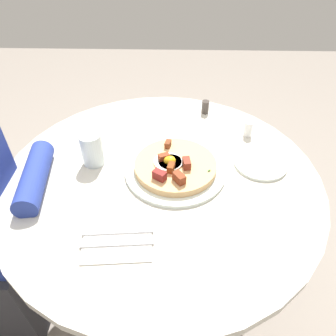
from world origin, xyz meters
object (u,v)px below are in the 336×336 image
object	(u,v)px
pizza_plate	(175,170)
water_glass	(92,149)
fork	(118,232)
pepper_shaker	(205,107)
bread_plate	(260,163)
knife	(117,244)
salt_shaker	(248,129)
breakfast_pizza	(175,165)
dining_table	(161,213)

from	to	relation	value
pizza_plate	water_glass	bearing A→B (deg)	-7.91
fork	pepper_shaker	xyz separation A→B (m)	(-0.25, -0.59, 0.02)
pizza_plate	bread_plate	size ratio (longest dim) A/B	1.87
water_glass	pepper_shaker	bearing A→B (deg)	-140.00
knife	salt_shaker	bearing A→B (deg)	-134.46
salt_shaker	pepper_shaker	world-z (taller)	salt_shaker
breakfast_pizza	fork	distance (m)	0.28
pizza_plate	water_glass	xyz separation A→B (m)	(0.26, -0.04, 0.05)
bread_plate	fork	bearing A→B (deg)	34.20
salt_shaker	pizza_plate	bearing A→B (deg)	38.02
bread_plate	breakfast_pizza	bearing A→B (deg)	8.86
pizza_plate	breakfast_pizza	distance (m)	0.02
dining_table	water_glass	xyz separation A→B (m)	(0.21, -0.05, 0.23)
fork	pizza_plate	bearing A→B (deg)	-125.55
pizza_plate	salt_shaker	distance (m)	0.32
water_glass	breakfast_pizza	bearing A→B (deg)	171.56
salt_shaker	dining_table	bearing A→B (deg)	35.73
fork	salt_shaker	bearing A→B (deg)	-136.92
fork	pepper_shaker	distance (m)	0.64
knife	water_glass	bearing A→B (deg)	-73.87
water_glass	pepper_shaker	distance (m)	0.48
breakfast_pizza	salt_shaker	world-z (taller)	breakfast_pizza
bread_plate	pepper_shaker	xyz separation A→B (m)	(0.16, -0.31, 0.02)
breakfast_pizza	pepper_shaker	xyz separation A→B (m)	(-0.11, -0.35, -0.00)
pizza_plate	pepper_shaker	xyz separation A→B (m)	(-0.11, -0.35, 0.02)
dining_table	fork	distance (m)	0.31
dining_table	bread_plate	world-z (taller)	bread_plate
bread_plate	fork	size ratio (longest dim) A/B	0.93
breakfast_pizza	fork	bearing A→B (deg)	59.37
fork	salt_shaker	world-z (taller)	salt_shaker
breakfast_pizza	knife	world-z (taller)	breakfast_pizza
knife	pepper_shaker	bearing A→B (deg)	-116.81
fork	knife	distance (m)	0.04
bread_plate	salt_shaker	world-z (taller)	salt_shaker
dining_table	salt_shaker	world-z (taller)	salt_shaker
dining_table	pizza_plate	xyz separation A→B (m)	(-0.04, -0.02, 0.18)
water_glass	salt_shaker	size ratio (longest dim) A/B	1.97
pizza_plate	bread_plate	xyz separation A→B (m)	(-0.27, -0.04, -0.00)
bread_plate	water_glass	size ratio (longest dim) A/B	1.56
bread_plate	salt_shaker	xyz separation A→B (m)	(0.02, -0.16, 0.02)
knife	pepper_shaker	distance (m)	0.67
pizza_plate	knife	world-z (taller)	pizza_plate
breakfast_pizza	knife	distance (m)	0.31
breakfast_pizza	water_glass	distance (m)	0.26
water_glass	pepper_shaker	world-z (taller)	water_glass
fork	water_glass	xyz separation A→B (m)	(0.12, -0.27, 0.05)
pepper_shaker	pizza_plate	bearing A→B (deg)	72.06
pizza_plate	fork	xyz separation A→B (m)	(0.14, 0.24, 0.00)
dining_table	breakfast_pizza	world-z (taller)	breakfast_pizza
knife	dining_table	bearing A→B (deg)	-114.88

